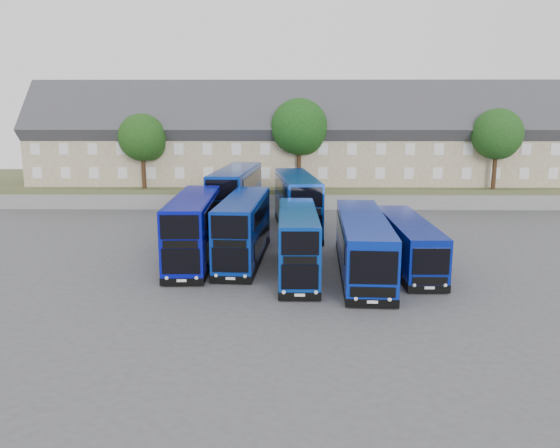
{
  "coord_description": "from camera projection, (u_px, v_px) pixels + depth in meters",
  "views": [
    {
      "loc": [
        0.63,
        -30.93,
        9.92
      ],
      "look_at": [
        0.25,
        6.09,
        2.2
      ],
      "focal_mm": 35.0,
      "sensor_mm": 36.0,
      "label": 1
    }
  ],
  "objects": [
    {
      "name": "ground",
      "position": [
        275.0,
        281.0,
        32.31
      ],
      "size": [
        120.0,
        120.0,
        0.0
      ],
      "primitive_type": "plane",
      "color": "#48484D",
      "rests_on": "ground"
    },
    {
      "name": "retaining_wall",
      "position": [
        279.0,
        202.0,
        55.65
      ],
      "size": [
        70.0,
        0.4,
        1.5
      ],
      "primitive_type": "cube",
      "color": "slate",
      "rests_on": "ground"
    },
    {
      "name": "coach_east_a",
      "position": [
        362.0,
        245.0,
        33.69
      ],
      "size": [
        3.4,
        13.11,
        3.55
      ],
      "rotation": [
        0.0,
        0.0,
        -0.05
      ],
      "color": "#08239F",
      "rests_on": "ground"
    },
    {
      "name": "dd_front_left",
      "position": [
        194.0,
        230.0,
        36.11
      ],
      "size": [
        2.79,
        11.05,
        4.36
      ],
      "rotation": [
        0.0,
        0.0,
        0.02
      ],
      "color": "#080DA0",
      "rests_on": "ground"
    },
    {
      "name": "coach_east_b",
      "position": [
        408.0,
        244.0,
        35.07
      ],
      "size": [
        2.41,
        11.2,
        3.05
      ],
      "rotation": [
        0.0,
        0.0,
        0.01
      ],
      "color": "#071A8B",
      "rests_on": "ground"
    },
    {
      "name": "tree_far",
      "position": [
        528.0,
        130.0,
        61.86
      ],
      "size": [
        5.44,
        5.44,
        8.67
      ],
      "color": "#382314",
      "rests_on": "earth_bank"
    },
    {
      "name": "tree_east",
      "position": [
        498.0,
        136.0,
        55.14
      ],
      "size": [
        5.12,
        5.12,
        8.16
      ],
      "color": "#382314",
      "rests_on": "earth_bank"
    },
    {
      "name": "terrace_row",
      "position": [
        334.0,
        141.0,
        60.27
      ],
      "size": [
        66.0,
        10.4,
        11.2
      ],
      "color": "tan",
      "rests_on": "earth_bank"
    },
    {
      "name": "dd_rear_right",
      "position": [
        297.0,
        204.0,
        45.48
      ],
      "size": [
        3.87,
        11.88,
        4.64
      ],
      "rotation": [
        0.0,
        0.0,
        0.1
      ],
      "color": "#083093",
      "rests_on": "ground"
    },
    {
      "name": "dd_front_mid",
      "position": [
        243.0,
        230.0,
        36.36
      ],
      "size": [
        3.21,
        10.84,
        4.25
      ],
      "rotation": [
        0.0,
        0.0,
        -0.07
      ],
      "color": "#082993",
      "rests_on": "ground"
    },
    {
      "name": "tree_west",
      "position": [
        144.0,
        139.0,
        55.58
      ],
      "size": [
        4.8,
        4.8,
        7.65
      ],
      "color": "#382314",
      "rests_on": "earth_bank"
    },
    {
      "name": "dd_rear_left",
      "position": [
        236.0,
        197.0,
        47.95
      ],
      "size": [
        3.93,
        12.59,
        4.93
      ],
      "rotation": [
        0.0,
        0.0,
        -0.09
      ],
      "color": "navy",
      "rests_on": "ground"
    },
    {
      "name": "dd_front_right",
      "position": [
        298.0,
        244.0,
        33.23
      ],
      "size": [
        2.31,
        9.99,
        3.96
      ],
      "rotation": [
        0.0,
        0.0,
        0.0
      ],
      "color": "#083298",
      "rests_on": "ground"
    },
    {
      "name": "tree_mid",
      "position": [
        301.0,
        129.0,
        55.7
      ],
      "size": [
        5.76,
        5.76,
        9.18
      ],
      "color": "#382314",
      "rests_on": "earth_bank"
    },
    {
      "name": "earth_bank",
      "position": [
        280.0,
        186.0,
        65.39
      ],
      "size": [
        80.0,
        20.0,
        2.0
      ],
      "primitive_type": "cube",
      "color": "#515630",
      "rests_on": "ground"
    }
  ]
}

